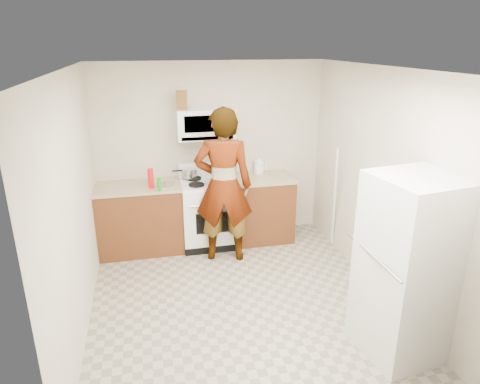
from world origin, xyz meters
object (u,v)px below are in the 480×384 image
object	(u,v)px
gas_range	(209,211)
saucepan	(189,173)
person	(223,186)
microwave	(205,124)
kettle	(259,167)
fridge	(408,268)

from	to	relation	value
gas_range	saucepan	xyz separation A→B (m)	(-0.23, 0.18, 0.53)
person	saucepan	xyz separation A→B (m)	(-0.36, 0.64, 0.01)
microwave	kettle	distance (m)	1.04
kettle	saucepan	size ratio (longest dim) A/B	0.79
gas_range	person	size ratio (longest dim) A/B	0.56
fridge	saucepan	world-z (taller)	fridge
saucepan	fridge	bearing A→B (deg)	-59.72
person	saucepan	distance (m)	0.74
gas_range	saucepan	bearing A→B (deg)	142.54
microwave	fridge	size ratio (longest dim) A/B	0.45
fridge	microwave	bearing A→B (deg)	108.85
microwave	fridge	bearing A→B (deg)	-63.01
person	gas_range	bearing A→B (deg)	-62.39
gas_range	kettle	bearing A→B (deg)	16.02
gas_range	fridge	size ratio (longest dim) A/B	0.66
gas_range	saucepan	size ratio (longest dim) A/B	5.18
microwave	kettle	xyz separation A→B (m)	(0.78, 0.10, -0.68)
gas_range	microwave	size ratio (longest dim) A/B	1.49
microwave	person	distance (m)	0.92
microwave	gas_range	bearing A→B (deg)	-90.00
kettle	gas_range	bearing A→B (deg)	-166.17
kettle	person	bearing A→B (deg)	-135.58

